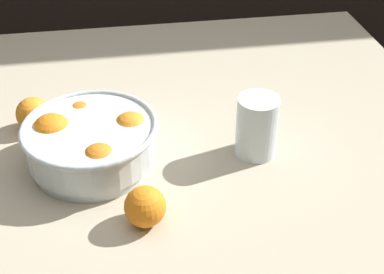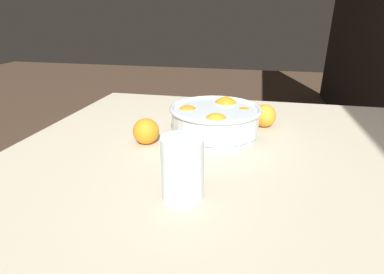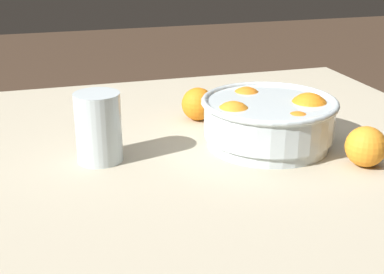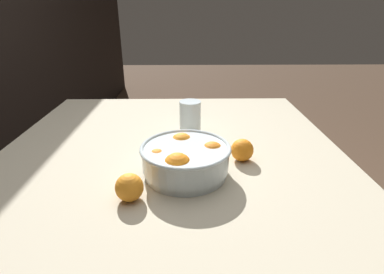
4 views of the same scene
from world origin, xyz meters
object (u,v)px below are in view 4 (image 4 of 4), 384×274
fruit_bowl (185,159)px  juice_glass (190,118)px  orange_loose_front (129,187)px  orange_loose_near_bowl (242,150)px

fruit_bowl → juice_glass: bearing=-3.2°
juice_glass → orange_loose_front: size_ratio=1.75×
fruit_bowl → juice_glass: juice_glass is taller
fruit_bowl → orange_loose_near_bowl: 0.21m
fruit_bowl → orange_loose_near_bowl: bearing=-64.3°
orange_loose_near_bowl → orange_loose_front: same height
orange_loose_near_bowl → orange_loose_front: size_ratio=1.00×
juice_glass → orange_loose_near_bowl: 0.29m
juice_glass → orange_loose_front: (-0.45, 0.16, -0.02)m
fruit_bowl → orange_loose_front: fruit_bowl is taller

